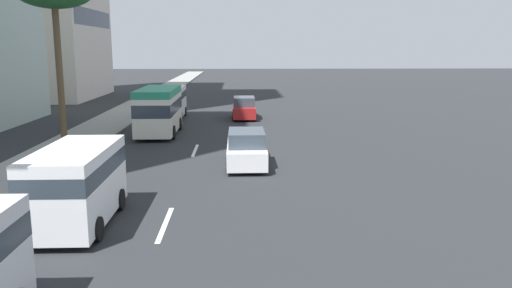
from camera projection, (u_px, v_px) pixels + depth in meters
name	position (u px, v px, depth m)	size (l,w,h in m)	color
ground_plane	(204.00, 129.00, 34.31)	(198.00, 198.00, 0.00)	#26282B
sidewalk_right	(100.00, 128.00, 34.04)	(162.00, 3.48, 0.15)	gray
lane_stripe_mid	(165.00, 224.00, 15.73)	(3.20, 0.16, 0.01)	silver
lane_stripe_far	(195.00, 150.00, 27.03)	(3.20, 0.16, 0.01)	silver
car_lead	(246.00, 149.00, 23.50)	(4.54, 1.86, 1.67)	white
minibus_second	(159.00, 109.00, 31.72)	(6.08, 2.36, 2.95)	silver
van_third	(77.00, 181.00, 15.48)	(4.76, 2.12, 2.43)	white
car_fourth	(244.00, 108.00, 39.06)	(4.30, 1.81, 1.71)	#A51E1E
van_sixth	(170.00, 101.00, 39.03)	(5.39, 2.18, 2.44)	white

